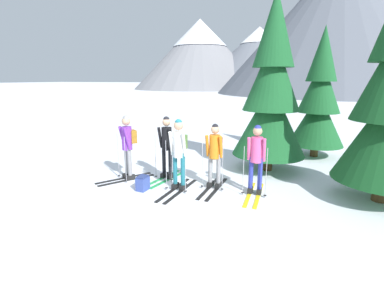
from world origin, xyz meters
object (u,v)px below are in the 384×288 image
(skier_in_white, at_px, (179,150))
(backpack_on_snow_front, at_px, (143,183))
(skier_in_black, at_px, (167,145))
(skier_in_pink, at_px, (256,156))
(pine_tree_near, at_px, (271,92))
(skier_in_orange, at_px, (215,152))
(skier_in_purple, at_px, (127,143))
(pine_tree_mid, at_px, (319,99))

(skier_in_white, distance_m, backpack_on_snow_front, 1.27)
(skier_in_black, bearing_deg, skier_in_pink, -5.43)
(skier_in_black, xyz_separation_m, skier_in_pink, (2.53, -0.24, -0.01))
(skier_in_black, relative_size, pine_tree_near, 0.34)
(skier_in_orange, bearing_deg, pine_tree_near, 60.76)
(skier_in_orange, bearing_deg, skier_in_purple, -174.65)
(skier_in_purple, relative_size, skier_in_pink, 1.05)
(skier_in_orange, height_order, skier_in_pink, skier_in_pink)
(skier_in_purple, bearing_deg, skier_in_pink, 3.00)
(skier_in_orange, bearing_deg, pine_tree_mid, 59.17)
(skier_in_purple, bearing_deg, skier_in_white, -7.56)
(pine_tree_near, xyz_separation_m, pine_tree_mid, (1.44, 2.28, -0.32))
(backpack_on_snow_front, bearing_deg, skier_in_pink, 16.26)
(skier_in_purple, bearing_deg, backpack_on_snow_front, -37.16)
(skier_in_white, xyz_separation_m, pine_tree_near, (1.94, 2.46, 1.37))
(pine_tree_near, bearing_deg, pine_tree_mid, 57.80)
(skier_in_white, distance_m, pine_tree_mid, 5.91)
(skier_in_purple, relative_size, skier_in_black, 1.02)
(skier_in_purple, relative_size, pine_tree_near, 0.34)
(skier_in_black, bearing_deg, pine_tree_near, 35.09)
(skier_in_black, bearing_deg, skier_in_orange, -7.56)
(skier_in_black, distance_m, skier_in_orange, 1.48)
(skier_in_orange, distance_m, backpack_on_snow_front, 2.01)
(skier_in_black, relative_size, skier_in_white, 0.98)
(skier_in_pink, xyz_separation_m, pine_tree_mid, (1.50, 4.34, 1.11))
(skier_in_orange, distance_m, skier_in_pink, 1.06)
(skier_in_black, bearing_deg, skier_in_purple, -157.02)
(skier_in_black, relative_size, pine_tree_mid, 0.39)
(skier_in_white, distance_m, pine_tree_near, 3.42)
(skier_in_purple, bearing_deg, pine_tree_near, 32.00)
(skier_in_pink, bearing_deg, skier_in_purple, -177.00)
(pine_tree_mid, bearing_deg, skier_in_pink, -109.07)
(skier_in_orange, height_order, pine_tree_mid, pine_tree_mid)
(skier_in_purple, distance_m, backpack_on_snow_front, 1.32)
(skier_in_orange, bearing_deg, backpack_on_snow_front, -153.16)
(skier_in_orange, bearing_deg, skier_in_pink, -2.48)
(backpack_on_snow_front, bearing_deg, skier_in_white, 24.60)
(skier_in_pink, height_order, backpack_on_snow_front, skier_in_pink)
(skier_in_white, bearing_deg, pine_tree_mid, 54.60)
(skier_in_white, bearing_deg, skier_in_orange, 29.10)
(skier_in_black, relative_size, backpack_on_snow_front, 4.71)
(skier_in_purple, distance_m, pine_tree_mid, 6.85)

